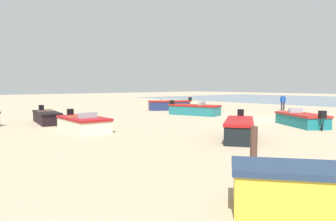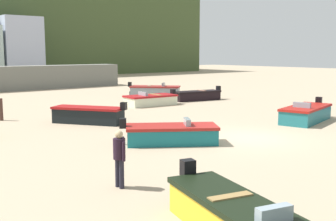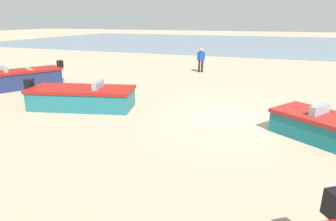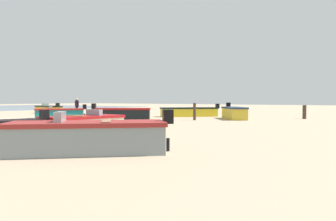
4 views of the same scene
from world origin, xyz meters
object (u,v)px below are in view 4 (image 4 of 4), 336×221
boat_grey_5 (88,137)px  mooring_post_near_water (195,112)px  boat_yellow_7 (189,112)px  boat_teal_3 (59,113)px  boat_cream_9 (83,123)px  boat_black_2 (123,114)px  boat_yellow_4 (234,113)px  boat_yellow_6 (48,110)px  mooring_post_mid_beach (304,112)px  beach_walker_foreground (77,105)px

boat_grey_5 → mooring_post_near_water: bearing=-24.6°
mooring_post_near_water → boat_yellow_7: bearing=-145.3°
boat_teal_3 → boat_yellow_7: bearing=-99.9°
boat_yellow_7 → mooring_post_near_water: mooring_post_near_water is taller
boat_cream_9 → boat_black_2: bearing=124.0°
boat_yellow_7 → mooring_post_near_water: size_ratio=3.66×
boat_yellow_4 → boat_yellow_6: 20.32m
boat_yellow_7 → boat_cream_9: 14.97m
boat_black_2 → boat_teal_3: size_ratio=0.97×
boat_grey_5 → boat_yellow_6: boat_grey_5 is taller
boat_grey_5 → mooring_post_near_water: mooring_post_near_water is taller
mooring_post_near_water → mooring_post_mid_beach: size_ratio=1.18×
boat_teal_3 → mooring_post_near_water: 11.07m
mooring_post_mid_beach → beach_walker_foreground: (4.91, -20.06, 0.43)m
boat_cream_9 → mooring_post_mid_beach: size_ratio=3.81×
boat_yellow_4 → mooring_post_near_water: (2.84, -1.81, 0.15)m
boat_teal_3 → beach_walker_foreground: size_ratio=2.44×
beach_walker_foreground → boat_teal_3: bearing=-54.5°
boat_black_2 → boat_yellow_6: bearing=-141.3°
boat_black_2 → boat_yellow_4: 8.39m
boat_black_2 → boat_yellow_6: (-4.55, -14.52, -0.03)m
mooring_post_near_water → boat_cream_9: bearing=0.4°
boat_cream_9 → mooring_post_mid_beach: 17.65m
boat_grey_5 → mooring_post_mid_beach: 20.76m
boat_black_2 → boat_yellow_7: bearing=138.6°
boat_yellow_4 → boat_yellow_6: boat_yellow_4 is taller
boat_yellow_7 → mooring_post_mid_beach: boat_yellow_7 is taller
boat_black_2 → mooring_post_mid_beach: size_ratio=3.66×
boat_grey_5 → mooring_post_mid_beach: boat_grey_5 is taller
boat_grey_5 → boat_yellow_6: 28.25m
mooring_post_near_water → boat_grey_5: bearing=18.6°
boat_black_2 → beach_walker_foreground: (-4.50, -9.98, 0.50)m
boat_yellow_4 → beach_walker_foreground: 15.81m
boat_black_2 → boat_cream_9: boat_black_2 is taller
boat_teal_3 → mooring_post_near_water: bearing=-127.1°
boat_yellow_6 → boat_teal_3: bearing=-106.1°
boat_teal_3 → boat_cream_9: size_ratio=0.99×
boat_yellow_4 → boat_yellow_7: size_ratio=0.79×
boat_grey_5 → boat_yellow_4: bearing=-33.1°
boat_yellow_6 → boat_grey_5: bearing=-109.2°
boat_teal_3 → boat_grey_5: bearing=178.6°
boat_yellow_6 → mooring_post_near_water: bearing=-79.0°
boat_yellow_7 → boat_yellow_4: bearing=-152.3°
boat_yellow_6 → boat_black_2: bearing=-92.4°
boat_yellow_4 → boat_grey_5: bearing=62.9°
boat_grey_5 → boat_yellow_6: (-15.87, -23.37, -0.02)m
boat_yellow_4 → boat_cream_9: (13.27, -1.75, -0.08)m
mooring_post_near_water → beach_walker_foreground: bearing=-95.0°
mooring_post_near_water → beach_walker_foreground: (-1.22, -13.90, 0.34)m
boat_cream_9 → beach_walker_foreground: 18.20m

